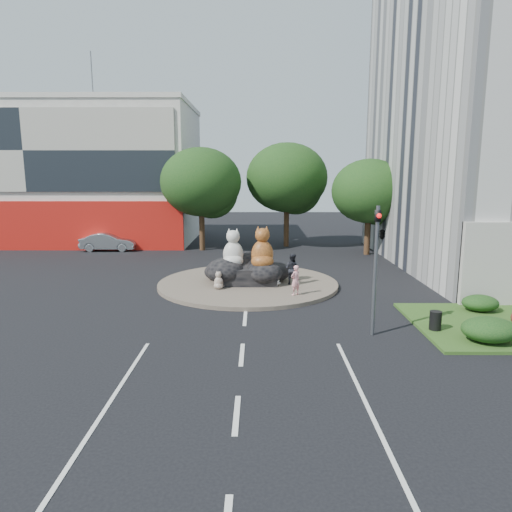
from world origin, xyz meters
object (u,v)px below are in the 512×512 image
(pedestrian_dark, at_px, (292,269))
(parked_car, at_px, (109,242))
(kitten_calico, at_px, (219,280))
(pedestrian_pink, at_px, (295,280))
(litter_bin, at_px, (435,320))
(cat_tabby, at_px, (262,247))
(cat_white, at_px, (233,248))
(kitten_white, at_px, (275,277))

(pedestrian_dark, bearing_deg, parked_car, -10.05)
(kitten_calico, relative_size, pedestrian_pink, 0.64)
(kitten_calico, relative_size, litter_bin, 1.29)
(pedestrian_dark, bearing_deg, cat_tabby, 30.94)
(cat_white, xyz_separation_m, parked_car, (-10.78, 11.89, -1.45))
(cat_tabby, xyz_separation_m, kitten_calico, (-2.31, -1.04, -1.57))
(pedestrian_dark, xyz_separation_m, parked_car, (-14.01, 12.20, -0.32))
(cat_tabby, distance_m, kitten_white, 1.79)
(cat_white, xyz_separation_m, pedestrian_pink, (3.23, -2.60, -1.22))
(cat_tabby, height_order, litter_bin, cat_tabby)
(pedestrian_pink, distance_m, parked_car, 20.15)
(cat_tabby, bearing_deg, kitten_white, -26.15)
(cat_white, xyz_separation_m, pedestrian_dark, (3.23, -0.32, -1.13))
(cat_tabby, distance_m, parked_car, 17.45)
(cat_tabby, distance_m, pedestrian_pink, 3.09)
(pedestrian_pink, height_order, litter_bin, pedestrian_pink)
(pedestrian_pink, bearing_deg, kitten_calico, -57.14)
(cat_white, distance_m, litter_bin, 11.34)
(pedestrian_pink, xyz_separation_m, pedestrian_dark, (0.00, 2.28, 0.09))
(pedestrian_pink, bearing_deg, cat_white, -78.50)
(cat_white, relative_size, kitten_white, 2.42)
(cat_tabby, xyz_separation_m, pedestrian_pink, (1.62, -2.28, -1.30))
(cat_white, height_order, litter_bin, cat_white)
(pedestrian_dark, relative_size, litter_bin, 2.26)
(kitten_white, height_order, parked_car, parked_car)
(cat_white, xyz_separation_m, kitten_white, (2.30, -0.63, -1.53))
(kitten_calico, xyz_separation_m, pedestrian_pink, (3.93, -1.24, 0.27))
(cat_tabby, xyz_separation_m, parked_car, (-12.38, 12.20, -1.53))
(cat_tabby, height_order, kitten_calico, cat_tabby)
(pedestrian_dark, bearing_deg, kitten_calico, 45.82)
(pedestrian_dark, bearing_deg, cat_white, 25.37)
(cat_white, height_order, cat_tabby, cat_tabby)
(pedestrian_pink, bearing_deg, parked_car, -85.63)
(parked_car, bearing_deg, litter_bin, -136.80)
(parked_car, bearing_deg, cat_tabby, -135.96)
(parked_car, bearing_deg, cat_white, -139.17)
(cat_white, distance_m, kitten_calico, 2.14)
(kitten_calico, distance_m, pedestrian_dark, 4.09)
(kitten_white, xyz_separation_m, pedestrian_dark, (0.93, 0.31, 0.40))
(kitten_calico, relative_size, parked_car, 0.22)
(kitten_white, height_order, litter_bin, kitten_white)
(cat_white, distance_m, pedestrian_dark, 3.44)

